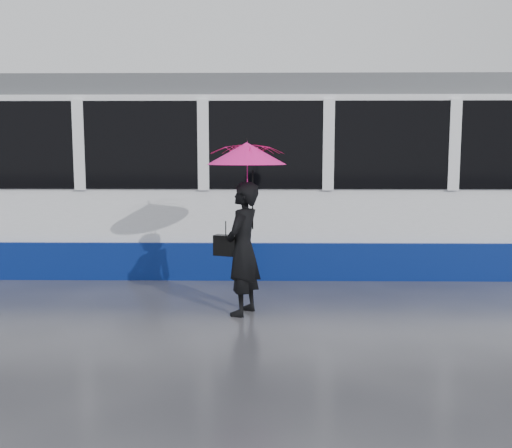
{
  "coord_description": "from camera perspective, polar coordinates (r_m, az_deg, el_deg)",
  "views": [
    {
      "loc": [
        -0.38,
        -7.91,
        2.06
      ],
      "look_at": [
        -0.5,
        -0.11,
        1.1
      ],
      "focal_mm": 40.0,
      "sensor_mm": 36.0,
      "label": 1
    }
  ],
  "objects": [
    {
      "name": "woman",
      "position": [
        7.29,
        -1.32,
        -2.5
      ],
      "size": [
        0.61,
        0.73,
        1.71
      ],
      "primitive_type": "imported",
      "rotation": [
        0.0,
        0.0,
        -1.94
      ],
      "color": "black",
      "rests_on": "ground"
    },
    {
      "name": "handbag",
      "position": [
        7.32,
        -3.04,
        -2.14
      ],
      "size": [
        0.33,
        0.23,
        0.44
      ],
      "rotation": [
        0.0,
        0.0,
        -0.37
      ],
      "color": "black",
      "rests_on": "ground"
    },
    {
      "name": "umbrella",
      "position": [
        7.2,
        -0.94,
        5.52
      ],
      "size": [
        1.3,
        1.3,
        1.15
      ],
      "rotation": [
        0.0,
        0.0,
        -0.37
      ],
      "color": "#E5135E",
      "rests_on": "ground"
    },
    {
      "name": "ground",
      "position": [
        8.18,
        3.51,
        -7.58
      ],
      "size": [
        90.0,
        90.0,
        0.0
      ],
      "primitive_type": "plane",
      "color": "#2E2E34",
      "rests_on": "ground"
    },
    {
      "name": "rails",
      "position": [
        10.62,
        2.89,
        -4.14
      ],
      "size": [
        34.0,
        1.51,
        0.02
      ],
      "color": "#3F3D38",
      "rests_on": "ground"
    },
    {
      "name": "tram",
      "position": [
        11.0,
        19.58,
        4.41
      ],
      "size": [
        26.0,
        2.56,
        3.35
      ],
      "color": "white",
      "rests_on": "ground"
    }
  ]
}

